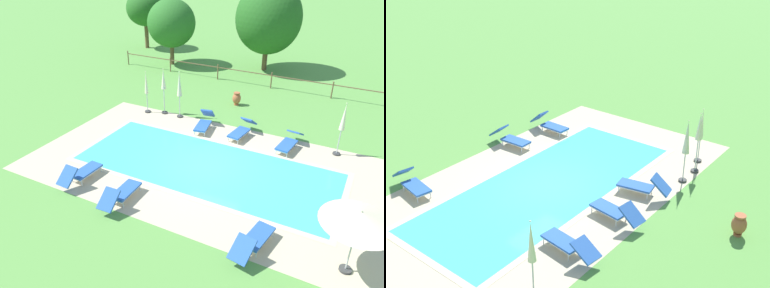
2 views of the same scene
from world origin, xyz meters
TOP-DOWN VIEW (x-y plane):
  - ground_plane at (0.00, 0.00)m, footprint 160.00×160.00m
  - pool_deck_paving at (0.00, 0.00)m, footprint 14.85×8.27m
  - swimming_pool_water at (0.00, 0.00)m, footprint 10.84×4.25m
  - pool_coping_rim at (0.00, 0.00)m, footprint 11.32×4.73m
  - sun_lounger_north_near_steps at (0.33, 3.30)m, footprint 0.84×2.07m
  - sun_lounger_north_mid at (-3.86, -3.24)m, footprint 0.66×1.98m
  - sun_lounger_north_far at (2.67, 3.18)m, footprint 0.83×2.11m
  - sun_lounger_north_end at (3.39, -3.63)m, footprint 0.91×2.09m
  - sun_lounger_south_near_corner at (-1.63, 3.17)m, footprint 0.95×2.03m
  - sun_lounger_south_mid at (-1.64, -3.60)m, footprint 0.68×2.02m
  - patio_umbrella_closed_row_west at (4.70, 3.63)m, footprint 0.32×0.32m
  - patio_umbrella_closed_row_mid_west at (-4.42, 3.90)m, footprint 0.32×0.32m
  - patio_umbrella_closed_row_centre at (-3.44, 3.87)m, footprint 0.32×0.32m
  - patio_umbrella_closed_row_east at (-5.33, 3.60)m, footprint 0.32×0.32m
  - terracotta_urn_near_fence at (-1.38, 6.87)m, footprint 0.48×0.48m

SIDE VIEW (x-z plane):
  - ground_plane at x=0.00m, z-range 0.00..0.00m
  - pool_deck_paving at x=0.00m, z-range 0.00..0.01m
  - swimming_pool_water at x=0.00m, z-range 0.00..0.01m
  - pool_coping_rim at x=0.00m, z-range 0.01..0.01m
  - sun_lounger_north_far at x=2.67m, z-range -0.01..0.73m
  - sun_lounger_north_end at x=3.39m, z-range -0.04..0.77m
  - sun_lounger_north_near_steps at x=0.33m, z-range -0.04..0.78m
  - sun_lounger_south_mid at x=-1.64m, z-range -0.05..0.79m
  - sun_lounger_north_mid at x=-3.86m, z-range -0.06..0.82m
  - sun_lounger_south_near_corner at x=-1.63m, z-range -0.07..0.83m
  - terracotta_urn_near_fence at x=-1.38m, z-range 0.03..0.79m
  - patio_umbrella_closed_row_east at x=-5.33m, z-range 0.26..2.61m
  - patio_umbrella_closed_row_west at x=4.70m, z-range 0.37..2.84m
  - patio_umbrella_closed_row_centre at x=-3.44m, z-range 0.41..2.96m
  - patio_umbrella_closed_row_mid_west at x=-4.42m, z-range 0.46..2.99m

